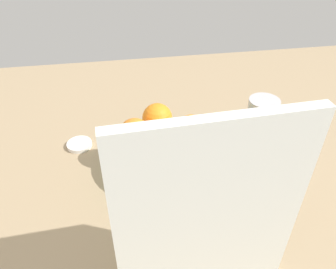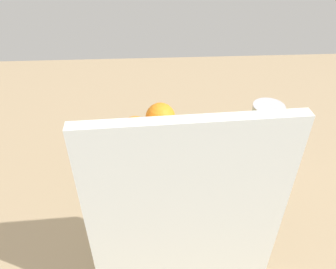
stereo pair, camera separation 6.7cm
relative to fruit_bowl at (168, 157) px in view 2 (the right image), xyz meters
The scene contains 11 objects.
ground_plane 6.60cm from the fruit_bowl, 144.86° to the left, with size 180.00×140.00×3.00cm, color #9F8664.
fruit_bowl is the anchor object (origin of this frame).
orange_front_left 10.33cm from the fruit_bowl, 78.52° to the right, with size 7.64×7.64×7.64cm, color orange.
orange_front_right 10.47cm from the fruit_bowl, 12.81° to the right, with size 7.64×7.64×7.64cm, color orange.
orange_center 8.31cm from the fruit_bowl, 56.68° to the left, with size 7.64×7.64×7.64cm, color orange.
orange_back_left 10.08cm from the fruit_bowl, 127.39° to the left, with size 7.64×7.64×7.64cm, color orange.
orange_back_right 9.11cm from the fruit_bowl, behind, with size 7.64×7.64×7.64cm, color orange.
banana_bunch 7.17cm from the fruit_bowl, 60.37° to the left, with size 15.80×16.51×6.20cm.
cutting_board 34.94cm from the fruit_bowl, 91.67° to the left, with size 28.00×1.80×36.00cm, color silver.
thermos_tumbler 24.02cm from the fruit_bowl, behind, with size 7.42×7.42×16.63cm, color #B9B6BA.
jar_lid 25.73cm from the fruit_bowl, 28.23° to the right, with size 6.72×6.72×1.13cm, color white.
Camera 2 is at (7.25, 59.06, 56.54)cm, focal length 35.14 mm.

